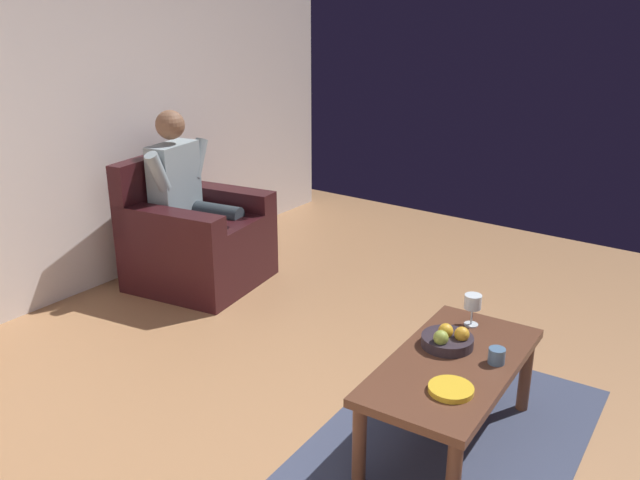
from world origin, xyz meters
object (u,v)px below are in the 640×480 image
armchair (195,239)px  fruit_bowl (448,339)px  person_seated (190,194)px  coffee_table (452,374)px  decorative_dish (451,389)px  candle_jar (497,356)px  wine_glass_near (473,304)px

armchair → fruit_bowl: bearing=66.6°
person_seated → coffee_table: bearing=64.7°
decorative_dish → candle_jar: candle_jar is taller
coffee_table → wine_glass_near: bearing=-168.1°
candle_jar → armchair: bearing=-103.3°
armchair → candle_jar: armchair is taller
coffee_table → wine_glass_near: wine_glass_near is taller
wine_glass_near → armchair: bearing=-97.8°
person_seated → wine_glass_near: bearing=73.2°
person_seated → wine_glass_near: (0.30, 2.26, -0.11)m
person_seated → wine_glass_near: size_ratio=7.65×
fruit_bowl → candle_jar: bearing=87.4°
coffee_table → fruit_bowl: fruit_bowl is taller
person_seated → candle_jar: size_ratio=16.62×
coffee_table → fruit_bowl: 0.17m
decorative_dish → wine_glass_near: bearing=-163.7°
armchair → fruit_bowl: 2.32m
person_seated → coffee_table: (0.68, 2.34, -0.29)m
candle_jar → fruit_bowl: bearing=-92.6°
fruit_bowl → candle_jar: 0.24m
candle_jar → coffee_table: bearing=-59.0°
coffee_table → decorative_dish: size_ratio=5.66×
wine_glass_near → candle_jar: size_ratio=2.17×
fruit_bowl → decorative_dish: size_ratio=1.28×
armchair → person_seated: bearing=-90.0°
candle_jar → decorative_dish: bearing=-10.9°
candle_jar → wine_glass_near: bearing=-139.1°
armchair → wine_glass_near: (0.31, 2.24, 0.23)m
armchair → fruit_bowl: (0.57, 2.24, 0.15)m
coffee_table → wine_glass_near: (-0.37, -0.08, 0.18)m
person_seated → decorative_dish: person_seated is taller
coffee_table → candle_jar: candle_jar is taller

